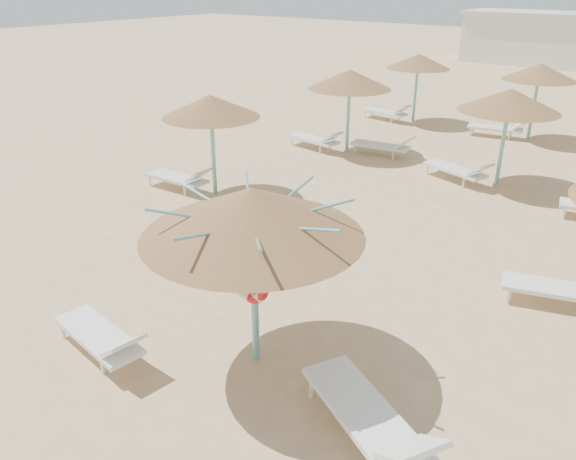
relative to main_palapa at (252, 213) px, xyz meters
The scene contains 5 objects.
ground 2.51m from the main_palapa, 136.32° to the left, with size 120.00×120.00×0.00m, color #D4B381.
main_palapa is the anchor object (origin of this frame).
lounger_main_a 3.19m from the main_palapa, 144.40° to the right, with size 2.02×0.82×0.71m.
lounger_main_b 3.09m from the main_palapa, 10.71° to the right, with size 2.38×1.69×0.84m.
service_hut 35.92m from the main_palapa, 100.20° to the left, with size 8.40×4.40×3.25m.
Camera 1 is at (5.10, -5.67, 5.45)m, focal length 35.00 mm.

